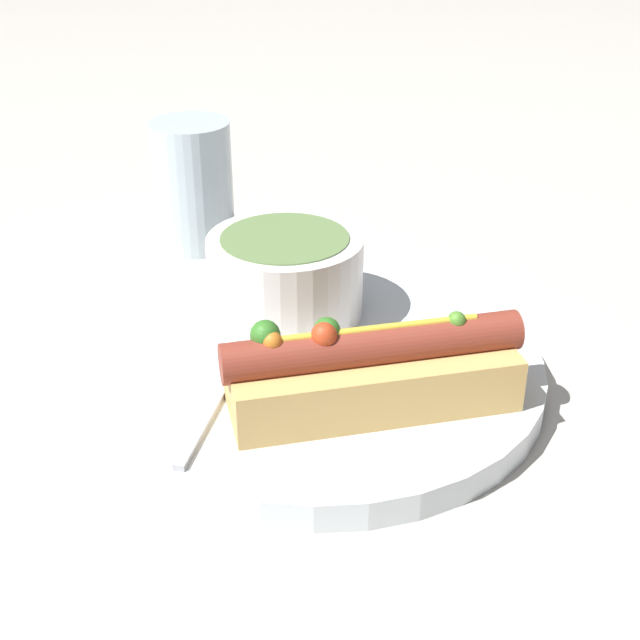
{
  "coord_description": "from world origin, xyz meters",
  "views": [
    {
      "loc": [
        -0.18,
        -0.47,
        0.32
      ],
      "look_at": [
        0.0,
        0.0,
        0.05
      ],
      "focal_mm": 50.0,
      "sensor_mm": 36.0,
      "label": 1
    }
  ],
  "objects_px": {
    "hot_dog": "(370,371)",
    "soup_bowl": "(289,272)",
    "spoon": "(243,349)",
    "drinking_glass": "(193,185)"
  },
  "relations": [
    {
      "from": "hot_dog",
      "to": "soup_bowl",
      "type": "relative_size",
      "value": 1.66
    },
    {
      "from": "hot_dog",
      "to": "spoon",
      "type": "distance_m",
      "value": 0.1
    },
    {
      "from": "drinking_glass",
      "to": "soup_bowl",
      "type": "bearing_deg",
      "value": -83.09
    },
    {
      "from": "spoon",
      "to": "drinking_glass",
      "type": "xyz_separation_m",
      "value": [
        0.03,
        0.23,
        0.03
      ]
    },
    {
      "from": "spoon",
      "to": "drinking_glass",
      "type": "relative_size",
      "value": 1.4
    },
    {
      "from": "hot_dog",
      "to": "drinking_glass",
      "type": "relative_size",
      "value": 1.64
    },
    {
      "from": "hot_dog",
      "to": "soup_bowl",
      "type": "height_order",
      "value": "hot_dog"
    },
    {
      "from": "hot_dog",
      "to": "spoon",
      "type": "xyz_separation_m",
      "value": [
        -0.05,
        0.08,
        -0.02
      ]
    },
    {
      "from": "spoon",
      "to": "drinking_glass",
      "type": "bearing_deg",
      "value": 26.56
    },
    {
      "from": "soup_bowl",
      "to": "drinking_glass",
      "type": "relative_size",
      "value": 0.99
    }
  ]
}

